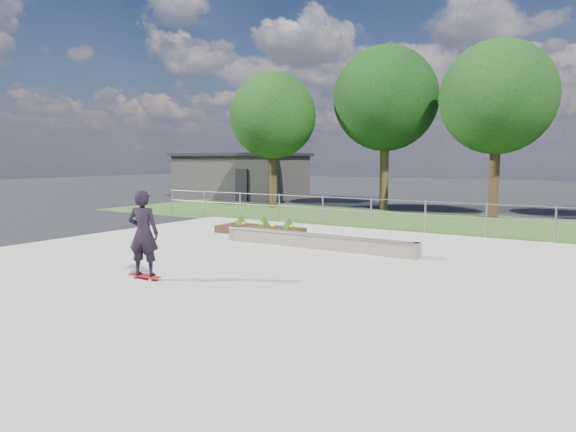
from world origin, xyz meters
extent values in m
plane|color=black|center=(0.00, 0.00, 0.00)|extent=(120.00, 120.00, 0.00)
cube|color=#304F1F|center=(0.00, 11.00, 0.01)|extent=(30.00, 8.00, 0.02)
cube|color=#AFA99B|center=(0.00, 0.00, 0.03)|extent=(15.00, 15.00, 0.06)
cylinder|color=#94979C|center=(-10.00, 7.50, 0.60)|extent=(0.06, 0.06, 1.20)
cylinder|color=#95989D|center=(-8.00, 7.50, 0.60)|extent=(0.06, 0.06, 1.20)
cylinder|color=gray|center=(-6.00, 7.50, 0.60)|extent=(0.06, 0.06, 1.20)
cylinder|color=gray|center=(-4.00, 7.50, 0.60)|extent=(0.06, 0.06, 1.20)
cylinder|color=gray|center=(-2.00, 7.50, 0.60)|extent=(0.06, 0.06, 1.20)
cylinder|color=gray|center=(0.00, 7.50, 0.60)|extent=(0.06, 0.06, 1.20)
cylinder|color=gray|center=(2.00, 7.50, 0.60)|extent=(0.06, 0.06, 1.20)
cylinder|color=gray|center=(4.00, 7.50, 0.60)|extent=(0.06, 0.06, 1.20)
cylinder|color=gray|center=(6.00, 7.50, 0.60)|extent=(0.06, 0.06, 1.20)
cylinder|color=gray|center=(0.00, 7.50, 1.15)|extent=(20.00, 0.04, 0.04)
cylinder|color=#9C9EA4|center=(0.00, 7.50, 0.70)|extent=(20.00, 0.04, 0.04)
cube|color=#2D2A28|center=(-14.00, 18.00, 1.40)|extent=(8.00, 5.00, 2.80)
cube|color=black|center=(-14.00, 18.00, 2.90)|extent=(8.40, 5.40, 0.20)
cube|color=black|center=(-12.00, 15.45, 1.00)|extent=(0.90, 0.10, 2.00)
cylinder|color=black|center=(-8.00, 13.00, 1.46)|extent=(0.44, 0.44, 2.93)
sphere|color=black|center=(-8.00, 13.00, 4.88)|extent=(4.55, 4.55, 4.55)
cylinder|color=#362615|center=(-2.50, 15.00, 1.69)|extent=(0.44, 0.44, 3.38)
sphere|color=black|center=(-2.50, 15.00, 5.62)|extent=(5.25, 5.25, 5.25)
cylinder|color=black|center=(3.00, 14.00, 1.57)|extent=(0.44, 0.44, 3.15)
sphere|color=black|center=(3.00, 14.00, 5.25)|extent=(4.90, 4.90, 4.90)
cube|color=#675A4C|center=(0.32, 2.81, 0.26)|extent=(6.00, 0.40, 0.40)
cylinder|color=gray|center=(0.32, 2.61, 0.46)|extent=(6.00, 0.06, 0.06)
cube|color=brown|center=(-2.58, 2.81, 0.26)|extent=(0.15, 0.42, 0.40)
cube|color=brown|center=(3.22, 2.81, 0.26)|extent=(0.15, 0.42, 0.40)
cube|color=black|center=(-2.67, 4.25, 0.18)|extent=(3.00, 1.20, 0.25)
sphere|color=yellow|center=(-3.87, 4.35, 0.39)|extent=(0.14, 0.14, 0.14)
sphere|color=gold|center=(-3.27, 4.15, 0.39)|extent=(0.14, 0.14, 0.14)
sphere|color=yellow|center=(-2.67, 4.35, 0.39)|extent=(0.14, 0.14, 0.14)
sphere|color=yellow|center=(-2.07, 4.15, 0.39)|extent=(0.14, 0.14, 0.14)
sphere|color=gold|center=(-1.47, 4.35, 0.39)|extent=(0.14, 0.14, 0.14)
cone|color=#1C4213|center=(-3.67, 4.50, 0.49)|extent=(0.44, 0.44, 0.36)
cone|color=#133F12|center=(-2.67, 4.50, 0.49)|extent=(0.44, 0.44, 0.36)
cone|color=#144413|center=(-1.67, 4.50, 0.49)|extent=(0.44, 0.44, 0.36)
cylinder|color=white|center=(-1.15, -2.55, 0.09)|extent=(0.05, 0.03, 0.05)
cylinder|color=white|center=(-1.15, -2.37, 0.09)|extent=(0.05, 0.03, 0.05)
cylinder|color=silver|center=(-0.63, -2.55, 0.09)|extent=(0.05, 0.03, 0.05)
cylinder|color=white|center=(-0.63, -2.37, 0.09)|extent=(0.05, 0.03, 0.05)
cylinder|color=#A6A6AB|center=(-1.15, -2.46, 0.11)|extent=(0.02, 0.18, 0.02)
cylinder|color=#A5A5AA|center=(-0.63, -2.46, 0.11)|extent=(0.02, 0.18, 0.02)
cube|color=maroon|center=(-0.89, -2.46, 0.13)|extent=(0.80, 0.21, 0.02)
imported|color=black|center=(-0.89, -2.46, 1.04)|extent=(0.77, 0.64, 1.80)
camera|label=1|loc=(7.35, -9.85, 2.58)|focal=32.00mm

